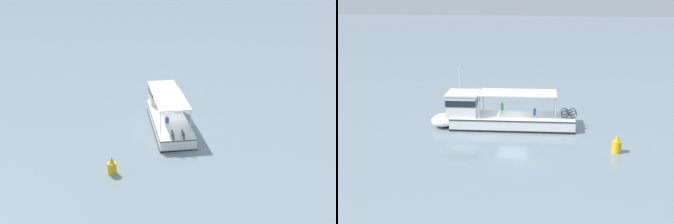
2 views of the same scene
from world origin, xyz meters
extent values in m
plane|color=gray|center=(0.00, 0.00, 0.00)|extent=(400.00, 400.00, 0.00)
cube|color=white|center=(0.28, 0.03, 0.55)|extent=(4.27, 11.07, 1.10)
ellipsoid|color=white|center=(0.91, -6.14, 0.55)|extent=(3.15, 2.48, 1.01)
cube|color=black|center=(0.28, 0.03, 0.10)|extent=(4.31, 11.07, 0.16)
cube|color=#2D2D33|center=(0.28, 0.03, 1.02)|extent=(4.33, 11.07, 0.10)
cube|color=white|center=(0.73, -4.34, 2.05)|extent=(2.97, 2.86, 1.90)
cube|color=#19232D|center=(0.73, -4.34, 2.38)|extent=(3.04, 2.91, 0.56)
cube|color=white|center=(0.73, -4.34, 3.06)|extent=(3.14, 3.04, 0.12)
cube|color=white|center=(0.24, 0.48, 3.15)|extent=(3.60, 6.96, 0.10)
cylinder|color=silver|center=(1.92, -2.62, 2.10)|extent=(0.08, 0.08, 2.00)
cylinder|color=silver|center=(-0.79, -2.89, 2.10)|extent=(0.08, 0.08, 2.00)
cylinder|color=silver|center=(1.27, 3.85, 2.10)|extent=(0.08, 0.08, 2.00)
cylinder|color=silver|center=(-1.44, 3.58, 2.10)|extent=(0.08, 0.08, 2.00)
cylinder|color=silver|center=(0.76, -4.64, 4.22)|extent=(0.06, 0.06, 2.20)
sphere|color=white|center=(-1.15, -3.53, 0.50)|extent=(0.36, 0.36, 0.36)
sphere|color=white|center=(-1.48, -0.24, 0.50)|extent=(0.36, 0.36, 0.36)
sphere|color=white|center=(-1.79, 2.84, 0.50)|extent=(0.36, 0.36, 0.36)
torus|color=black|center=(0.28, 4.61, 1.43)|extent=(0.13, 0.66, 0.66)
torus|color=black|center=(0.21, 5.30, 1.43)|extent=(0.13, 0.66, 0.66)
cylinder|color=#1E478C|center=(0.24, 4.95, 1.55)|extent=(0.13, 0.70, 0.06)
torus|color=black|center=(-0.62, 4.52, 1.43)|extent=(0.13, 0.66, 0.66)
torus|color=black|center=(-0.69, 5.21, 1.43)|extent=(0.13, 0.66, 0.66)
cylinder|color=#1E478C|center=(-0.66, 4.86, 1.55)|extent=(0.13, 0.70, 0.06)
cube|color=#2D4CA5|center=(0.57, 2.00, 1.56)|extent=(0.34, 0.25, 0.52)
sphere|color=beige|center=(0.57, 2.00, 1.93)|extent=(0.20, 0.20, 0.20)
cube|color=#338C4C|center=(-0.63, -1.09, 1.56)|extent=(0.34, 0.25, 0.52)
sphere|color=#9E7051|center=(-0.63, -1.09, 1.93)|extent=(0.20, 0.20, 0.20)
cylinder|color=gold|center=(5.15, 8.69, 0.45)|extent=(0.70, 0.70, 0.90)
cone|color=gold|center=(5.15, 8.69, 1.15)|extent=(0.42, 0.42, 0.50)
camera|label=1|loc=(2.30, 34.69, 15.02)|focal=40.97mm
camera|label=2|loc=(36.26, 6.04, 11.45)|focal=45.94mm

